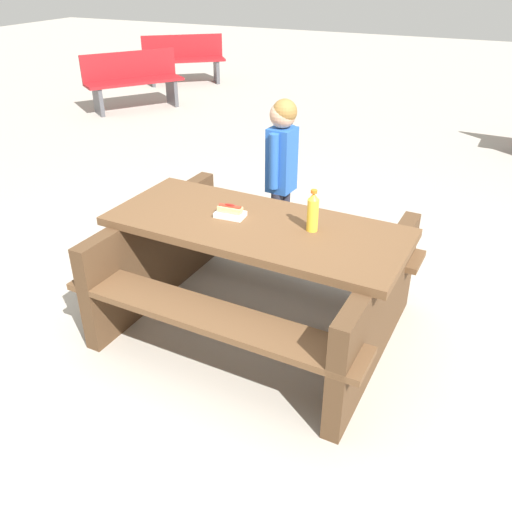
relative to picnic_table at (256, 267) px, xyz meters
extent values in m
plane|color=#ADA599|center=(0.00, 0.00, -0.44)|extent=(30.00, 30.00, 0.00)
cube|color=brown|center=(0.00, 0.00, 0.28)|extent=(1.83, 0.84, 0.05)
cube|color=brown|center=(0.02, 0.56, -0.01)|extent=(1.81, 0.36, 0.04)
cube|color=brown|center=(-0.02, -0.56, -0.01)|extent=(1.81, 0.36, 0.04)
cube|color=#4D3520|center=(0.78, -0.03, -0.09)|extent=(0.16, 1.40, 0.70)
cube|color=#4D3520|center=(-0.78, 0.03, -0.09)|extent=(0.16, 1.40, 0.70)
cylinder|color=yellow|center=(-0.33, -0.05, 0.40)|extent=(0.07, 0.07, 0.19)
cone|color=yellow|center=(-0.33, -0.05, 0.52)|extent=(0.06, 0.06, 0.04)
cylinder|color=orange|center=(-0.33, -0.05, 0.55)|extent=(0.04, 0.04, 0.02)
cube|color=white|center=(0.18, -0.01, 0.32)|extent=(0.19, 0.12, 0.03)
cube|color=#D8B272|center=(0.18, -0.01, 0.35)|extent=(0.15, 0.06, 0.04)
cylinder|color=maroon|center=(0.18, -0.01, 0.37)|extent=(0.14, 0.04, 0.03)
ellipsoid|color=maroon|center=(0.18, -0.01, 0.38)|extent=(0.07, 0.03, 0.01)
cylinder|color=#262633|center=(0.23, -0.88, -0.16)|extent=(0.09, 0.09, 0.57)
cylinder|color=#262633|center=(0.22, -1.00, -0.16)|extent=(0.09, 0.09, 0.57)
cube|color=#2659B2|center=(0.23, -0.94, 0.37)|extent=(0.20, 0.21, 0.48)
cylinder|color=#2659B2|center=(0.24, -0.82, 0.39)|extent=(0.07, 0.07, 0.41)
cylinder|color=#2659B2|center=(0.22, -1.06, 0.39)|extent=(0.07, 0.07, 0.41)
sphere|color=tan|center=(0.23, -0.94, 0.70)|extent=(0.19, 0.19, 0.19)
sphere|color=olive|center=(0.21, -0.94, 0.73)|extent=(0.18, 0.18, 0.18)
cube|color=maroon|center=(4.10, -4.34, -0.01)|extent=(1.18, 1.46, 0.04)
cube|color=maroon|center=(4.25, -4.44, 0.21)|extent=(0.88, 1.26, 0.40)
cube|color=#4C4C51|center=(4.44, -3.85, -0.24)|extent=(0.33, 0.25, 0.41)
cube|color=#4C4C51|center=(3.76, -4.84, -0.24)|extent=(0.33, 0.25, 0.41)
cube|color=maroon|center=(4.43, -6.32, -0.01)|extent=(1.42, 1.24, 0.04)
cube|color=maroon|center=(4.54, -6.46, 0.21)|extent=(1.20, 0.96, 0.40)
cube|color=#4C4C51|center=(4.90, -5.95, -0.24)|extent=(0.27, 0.32, 0.41)
cube|color=#4C4C51|center=(3.96, -6.69, -0.24)|extent=(0.27, 0.32, 0.41)
camera|label=1|loc=(-1.23, 2.62, 1.71)|focal=37.79mm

